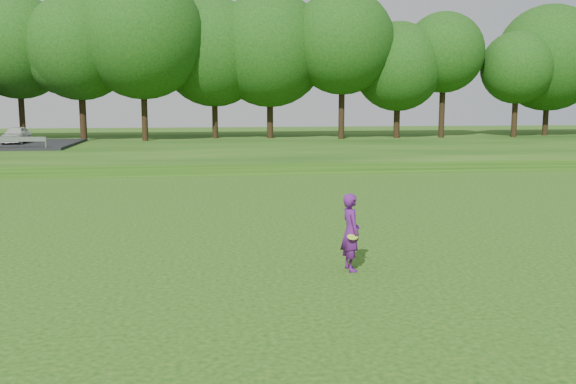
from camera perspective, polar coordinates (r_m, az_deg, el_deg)
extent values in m
plane|color=#163F0C|center=(14.87, 3.09, -7.50)|extent=(140.00, 140.00, 0.00)
cube|color=#163F0C|center=(48.28, -3.99, 4.04)|extent=(130.00, 30.00, 0.60)
cube|color=gray|center=(34.40, -2.74, 1.74)|extent=(130.00, 1.60, 0.04)
imported|color=silver|center=(49.03, -23.02, 4.72)|extent=(1.42, 3.52, 1.20)
imported|color=#56186D|center=(15.22, 5.59, -3.57)|extent=(0.54, 0.73, 1.85)
cylinder|color=#B0FF28|center=(14.97, 5.76, -4.00)|extent=(0.25, 0.24, 0.09)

